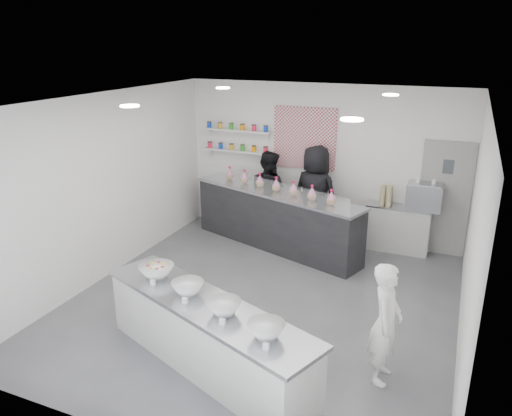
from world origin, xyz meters
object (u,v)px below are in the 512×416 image
Objects in this scene: espresso_machine at (424,197)px; staff_right at (315,195)px; back_bar at (276,220)px; woman_prep at (386,323)px; prep_counter at (207,335)px; espresso_ledge at (397,229)px; staff_left at (268,194)px.

espresso_machine is 1.98m from staff_right.
staff_right is (0.59, 0.54, 0.40)m from back_bar.
prep_counter is at bearing 106.73° from woman_prep.
espresso_machine reaches higher than back_bar.
back_bar is (-0.55, 3.75, 0.12)m from prep_counter.
prep_counter is 4.74m from espresso_ledge.
woman_prep is (2.52, -3.15, 0.18)m from back_bar.
back_bar is at bearing 142.69° from staff_left.
espresso_ledge is 0.62× the size of staff_right.
staff_left is (-2.49, -0.18, 0.43)m from espresso_ledge.
prep_counter is 2.15× the size of woman_prep.
back_bar is at bearing 38.53° from woman_prep.
back_bar is at bearing -164.27° from espresso_machine.
prep_counter is at bearing -63.04° from back_bar.
espresso_machine is (0.42, 0.00, 0.67)m from espresso_ledge.
woman_prep is 0.84× the size of staff_left.
espresso_ledge reaches higher than prep_counter.
staff_left is at bearing 13.62° from staff_right.
back_bar is at bearing 119.90° from prep_counter.
espresso_machine is at bearing 0.00° from espresso_ledge.
espresso_ledge is 1.64m from staff_right.
espresso_ledge is at bearing 5.65° from woman_prep.
espresso_machine is 0.35× the size of staff_left.
woman_prep reaches higher than prep_counter.
back_bar is 5.83× the size of espresso_machine.
staff_left is 0.91× the size of staff_right.
staff_left is (-2.91, -0.18, -0.24)m from espresso_machine.
staff_left reaches higher than back_bar.
staff_left is at bearing 37.88° from woman_prep.
staff_right is (-1.96, -0.18, -0.15)m from espresso_machine.
staff_right is (0.04, 4.29, 0.53)m from prep_counter.
staff_left is at bearing -175.87° from espresso_ledge.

